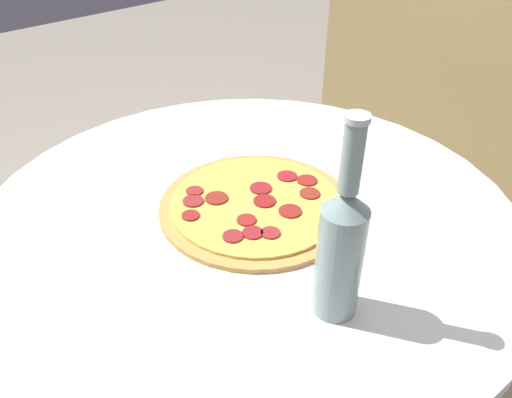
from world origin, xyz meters
name	(u,v)px	position (x,y,z in m)	size (l,w,h in m)	color
table	(249,275)	(0.00, 0.00, 0.52)	(1.03, 1.03, 0.70)	white
pizza	(256,204)	(0.01, 0.01, 0.70)	(0.37, 0.37, 0.02)	#C68E47
beer_bottle	(341,247)	(0.28, -0.08, 0.81)	(0.07, 0.07, 0.32)	gray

